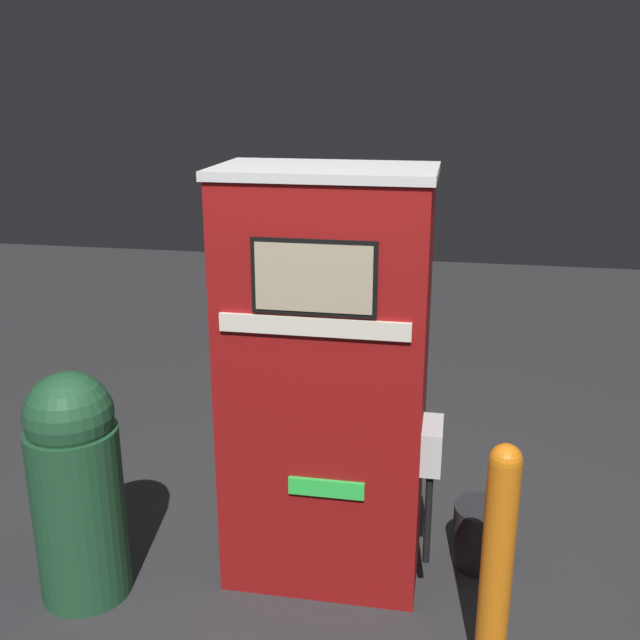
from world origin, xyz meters
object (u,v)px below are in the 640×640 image
object	(u,v)px
gas_pump	(326,383)
squeegee_bucket	(484,534)
safety_bollard	(498,557)
trash_bin	(77,485)

from	to	relation	value
gas_pump	squeegee_bucket	size ratio (longest dim) A/B	2.86
safety_bollard	trash_bin	world-z (taller)	trash_bin
gas_pump	trash_bin	world-z (taller)	gas_pump
gas_pump	safety_bollard	size ratio (longest dim) A/B	1.92
gas_pump	safety_bollard	bearing A→B (deg)	-35.57
gas_pump	squeegee_bucket	world-z (taller)	gas_pump
safety_bollard	trash_bin	bearing A→B (deg)	174.68
gas_pump	safety_bollard	world-z (taller)	gas_pump
gas_pump	squeegee_bucket	xyz separation A→B (m)	(0.77, 0.18, -0.83)
safety_bollard	gas_pump	bearing A→B (deg)	144.43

